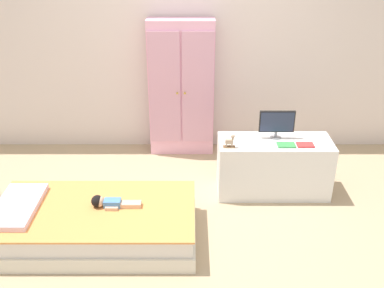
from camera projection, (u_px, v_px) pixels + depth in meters
The scene contains 11 objects.
ground_plane at pixel (184, 229), 3.71m from camera, with size 10.00×10.00×0.02m, color tan.
back_wall at pixel (186, 25), 4.51m from camera, with size 6.40×0.05×2.70m, color silver.
bed at pixel (96, 223), 3.53m from camera, with size 1.59×0.84×0.29m.
pillow at pixel (18, 206), 3.46m from camera, with size 0.32×0.60×0.05m, color silver.
doll at pixel (108, 202), 3.48m from camera, with size 0.39×0.13×0.10m.
wardrobe at pixel (182, 89), 4.65m from camera, with size 0.68×0.26×1.44m.
tv_stand at pixel (274, 167), 4.10m from camera, with size 1.02×0.41×0.53m, color white.
tv_monitor at pixel (278, 123), 3.97m from camera, with size 0.32×0.10×0.26m.
rocking_horse_toy at pixel (231, 141), 3.84m from camera, with size 0.10×0.04×0.12m.
book_green at pixel (287, 145), 3.89m from camera, with size 0.16×0.10×0.01m, color #429E51.
book_red at pixel (306, 145), 3.89m from camera, with size 0.14×0.10×0.02m, color #CC3838.
Camera 1 is at (0.07, -3.00, 2.29)m, focal length 41.52 mm.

